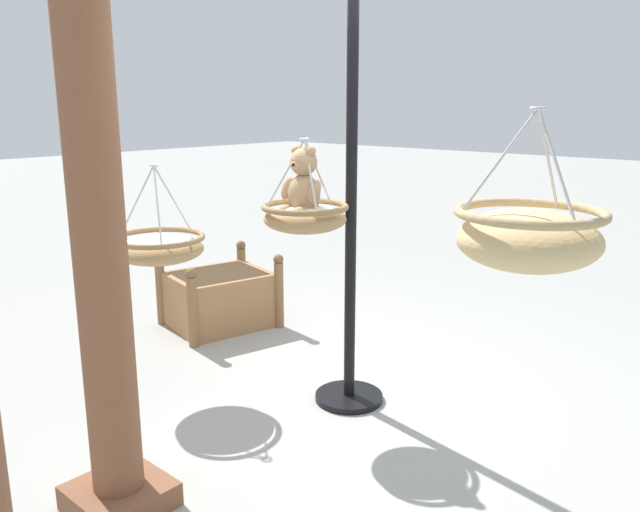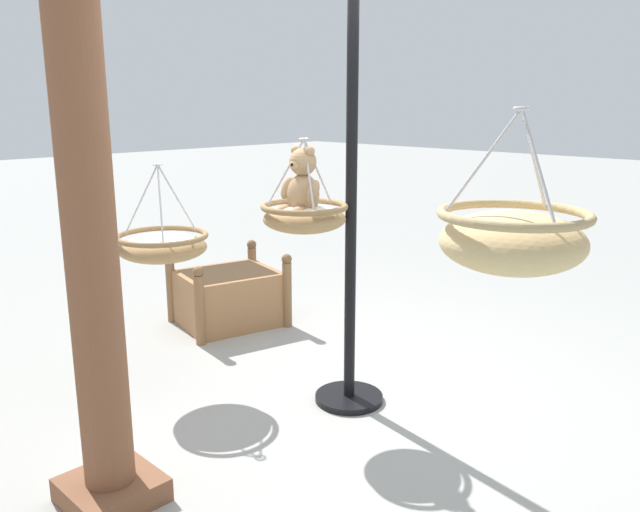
% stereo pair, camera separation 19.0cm
% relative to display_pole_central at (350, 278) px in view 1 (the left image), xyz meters
% --- Properties ---
extents(ground_plane, '(40.00, 40.00, 0.00)m').
position_rel_display_pole_central_xyz_m(ground_plane, '(0.14, 0.04, -0.83)').
color(ground_plane, '#9E9E99').
extents(display_pole_central, '(0.44, 0.44, 2.61)m').
position_rel_display_pole_central_xyz_m(display_pole_central, '(0.00, 0.00, 0.00)').
color(display_pole_central, black).
rests_on(display_pole_central, ground).
extents(hanging_basket_with_teddy, '(0.52, 0.52, 0.56)m').
position_rel_display_pole_central_xyz_m(hanging_basket_with_teddy, '(0.15, 0.25, 0.40)').
color(hanging_basket_with_teddy, '#A37F51').
extents(teddy_bear, '(0.29, 0.25, 0.42)m').
position_rel_display_pole_central_xyz_m(teddy_bear, '(0.15, 0.27, 0.58)').
color(teddy_bear, tan).
extents(hanging_basket_left_high, '(0.57, 0.57, 0.62)m').
position_rel_display_pole_central_xyz_m(hanging_basket_left_high, '(-1.42, 0.68, 0.57)').
color(hanging_basket_left_high, tan).
extents(hanging_basket_right_low, '(0.61, 0.61, 0.64)m').
position_rel_display_pole_central_xyz_m(hanging_basket_right_low, '(1.07, 0.67, 0.15)').
color(hanging_basket_right_low, '#A37F51').
extents(greenhouse_pillar_left, '(0.45, 0.45, 2.80)m').
position_rel_display_pole_central_xyz_m(greenhouse_pillar_left, '(0.10, 1.62, 0.52)').
color(greenhouse_pillar_left, brown).
rests_on(greenhouse_pillar_left, ground).
extents(wooden_planter_box, '(0.92, 1.01, 0.65)m').
position_rel_display_pole_central_xyz_m(wooden_planter_box, '(1.75, -0.37, -0.57)').
color(wooden_planter_box, '#9E7047').
rests_on(wooden_planter_box, ground).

